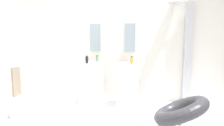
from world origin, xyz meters
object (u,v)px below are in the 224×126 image
at_px(soap_bottle_green, 97,59).
at_px(pedestal_sink_left, 92,82).
at_px(lounge_chair, 181,114).
at_px(soap_bottle_amber, 132,60).
at_px(soap_bottle_black, 87,60).
at_px(shower_column, 187,51).
at_px(towel_rack, 15,83).
at_px(pedestal_sink_right, 128,83).

bearing_deg(soap_bottle_green, pedestal_sink_left, -129.44).
bearing_deg(lounge_chair, soap_bottle_amber, 122.69).
height_order(lounge_chair, soap_bottle_black, soap_bottle_black).
relative_size(shower_column, soap_bottle_amber, 13.07).
bearing_deg(towel_rack, shower_column, 23.23).
distance_m(pedestal_sink_right, soap_bottle_green, 0.80).
relative_size(shower_column, lounge_chair, 2.04).
bearing_deg(towel_rack, soap_bottle_green, 42.43).
relative_size(pedestal_sink_right, shower_column, 0.46).
bearing_deg(soap_bottle_green, towel_rack, -137.57).
height_order(lounge_chair, soap_bottle_amber, soap_bottle_amber).
xyz_separation_m(pedestal_sink_right, shower_column, (1.16, 0.32, 0.62)).
height_order(towel_rack, soap_bottle_black, soap_bottle_black).
distance_m(shower_column, soap_bottle_green, 1.82).
xyz_separation_m(pedestal_sink_left, shower_column, (1.90, 0.32, 0.62)).
height_order(pedestal_sink_left, shower_column, shower_column).
xyz_separation_m(shower_column, soap_bottle_amber, (-1.09, -0.40, -0.16)).
bearing_deg(pedestal_sink_left, soap_bottle_black, -121.60).
xyz_separation_m(pedestal_sink_left, pedestal_sink_right, (0.74, 0.00, 0.00)).
distance_m(pedestal_sink_right, soap_bottle_black, 0.93).
xyz_separation_m(pedestal_sink_left, soap_bottle_green, (0.10, 0.12, 0.46)).
bearing_deg(soap_bottle_black, lounge_chair, -35.28).
bearing_deg(soap_bottle_green, soap_bottle_black, -125.99).
relative_size(pedestal_sink_left, lounge_chair, 0.95).
height_order(pedestal_sink_right, soap_bottle_green, soap_bottle_green).
height_order(soap_bottle_amber, soap_bottle_black, soap_bottle_amber).
bearing_deg(soap_bottle_black, soap_bottle_green, 54.01).
bearing_deg(soap_bottle_amber, shower_column, 20.30).
distance_m(lounge_chair, soap_bottle_amber, 1.51).
bearing_deg(lounge_chair, shower_column, 78.19).
bearing_deg(towel_rack, pedestal_sink_right, 27.78).
bearing_deg(soap_bottle_black, towel_rack, -139.97).
distance_m(pedestal_sink_left, towel_rack, 1.45).
bearing_deg(soap_bottle_green, pedestal_sink_right, -10.63).
distance_m(soap_bottle_green, soap_bottle_black, 0.28).
height_order(shower_column, towel_rack, shower_column).
bearing_deg(pedestal_sink_right, shower_column, 15.45).
distance_m(shower_column, towel_rack, 3.27).
height_order(lounge_chair, towel_rack, towel_rack).
relative_size(towel_rack, soap_bottle_amber, 6.05).
bearing_deg(shower_column, towel_rack, -156.77).
xyz_separation_m(shower_column, soap_bottle_black, (-1.96, -0.42, -0.16)).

